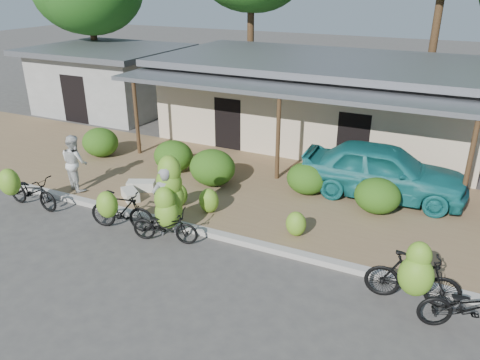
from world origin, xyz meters
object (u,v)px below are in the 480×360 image
Objects in this scene: bike_far_right at (471,307)px; teal_van at (383,171)px; bike_far_left at (28,190)px; bystander at (75,162)px; vendor at (166,201)px; sack_near at (141,186)px; bike_right at (414,277)px; bike_left at (120,210)px; bike_center at (168,206)px; sack_far at (130,195)px.

teal_van is (-2.60, 5.16, 0.43)m from bike_far_right.
bike_far_left is 1.09× the size of bystander.
bike_far_right is at bearing 132.70° from vendor.
vendor reaches higher than sack_near.
bike_right is at bearing 62.30° from bike_far_right.
bystander is at bearing 65.51° from bike_far_right.
bike_right is at bearing -100.48° from bike_left.
bike_left reaches higher than sack_near.
sack_near is at bearing 12.77° from bike_left.
sack_far is (-2.16, 1.16, -0.61)m from bike_center.
bike_left is 0.88× the size of bike_center.
teal_van is (-1.50, 4.94, 0.22)m from bike_right.
bike_far_left is at bearing 73.03° from bike_far_right.
bike_center is at bearing -38.94° from sack_near.
bike_left reaches higher than sack_far.
bike_right is 5.17m from teal_van.
bike_far_right is 9.71m from sack_near.
bike_far_left is at bearing 96.34° from bystander.
bystander is (-2.81, 1.40, 0.38)m from bike_left.
sack_far is 0.39× the size of vendor.
bystander is (0.43, 1.49, 0.41)m from bike_far_left.
bike_right is at bearing -9.92° from sack_far.
sack_near is 2.14m from bystander.
bystander is at bearing 109.91° from teal_van.
bike_far_right is (7.17, -0.49, -0.35)m from bike_center.
bike_left is 1.37m from bike_center.
bike_far_left is 1.60m from bystander.
bike_far_left is 2.57× the size of sack_far.
sack_near is at bearing -43.51° from bike_far_left.
bystander is at bearing -14.06° from bike_far_left.
bike_right is 0.41× the size of teal_van.
bike_far_right is 7.30m from vendor.
bike_left is 8.48m from bike_far_right.
bike_left is 1.07× the size of bystander.
bike_right is at bearing -106.22° from bike_center.
bike_far_right is at bearing -88.31° from bike_far_left.
bike_far_left reaches higher than sack_far.
vendor reaches higher than teal_van.
bike_far_left is at bearing 85.44° from bike_right.
bike_left is 2.53× the size of sack_far.
bike_center is 4.26m from bystander.
sack_far is 2.10m from bystander.
bystander reaches higher than sack_near.
bike_left is at bearing 175.96° from bystander.
bike_right is 2.32× the size of sack_near.
bike_center is at bearing -28.25° from sack_far.
teal_van reaches higher than bike_far_right.
teal_van is at bearing 11.56° from bike_right.
bystander is at bearing -177.06° from sack_far.
bike_far_right is 0.43× the size of teal_van.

